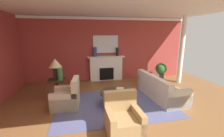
% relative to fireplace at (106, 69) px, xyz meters
% --- Properties ---
extents(ground_plane, '(9.86, 9.86, 0.00)m').
position_rel_fireplace_xyz_m(ground_plane, '(-0.04, -2.82, -0.58)').
color(ground_plane, brown).
extents(wall_fireplace, '(8.19, 0.12, 3.08)m').
position_rel_fireplace_xyz_m(wall_fireplace, '(-0.04, 0.21, 0.96)').
color(wall_fireplace, '#9E3833').
rests_on(wall_fireplace, ground_plane).
extents(ceiling_panel, '(8.19, 6.53, 0.06)m').
position_rel_fireplace_xyz_m(ceiling_panel, '(-0.04, -2.52, 2.53)').
color(ceiling_panel, white).
extents(crown_moulding, '(8.19, 0.08, 0.12)m').
position_rel_fireplace_xyz_m(crown_moulding, '(-0.04, 0.13, 2.42)').
color(crown_moulding, white).
extents(area_rug, '(3.75, 2.50, 0.01)m').
position_rel_fireplace_xyz_m(area_rug, '(-0.16, -2.76, -0.57)').
color(area_rug, '#4C517A').
rests_on(area_rug, ground_plane).
extents(fireplace, '(1.80, 0.35, 1.22)m').
position_rel_fireplace_xyz_m(fireplace, '(0.00, 0.00, 0.00)').
color(fireplace, white).
rests_on(fireplace, ground_plane).
extents(mantel_mirror, '(1.22, 0.04, 0.84)m').
position_rel_fireplace_xyz_m(mantel_mirror, '(0.00, 0.12, 1.21)').
color(mantel_mirror, silver).
extents(sofa, '(1.03, 2.15, 0.85)m').
position_rel_fireplace_xyz_m(sofa, '(1.57, -2.49, -0.28)').
color(sofa, beige).
rests_on(sofa, ground_plane).
extents(armchair_near_window, '(0.87, 0.87, 0.95)m').
position_rel_fireplace_xyz_m(armchair_near_window, '(-1.68, -2.63, -0.27)').
color(armchair_near_window, '#C1B293').
rests_on(armchair_near_window, ground_plane).
extents(armchair_facing_fireplace, '(0.82, 0.82, 0.95)m').
position_rel_fireplace_xyz_m(armchair_facing_fireplace, '(-0.29, -4.21, -0.27)').
color(armchair_facing_fireplace, '#9E7A4C').
rests_on(armchair_facing_fireplace, ground_plane).
extents(coffee_table, '(1.00, 1.00, 0.45)m').
position_rel_fireplace_xyz_m(coffee_table, '(-0.16, -2.76, -0.24)').
color(coffee_table, '#2D2319').
rests_on(coffee_table, ground_plane).
extents(side_table, '(0.56, 0.56, 0.70)m').
position_rel_fireplace_xyz_m(side_table, '(-2.09, -1.80, -0.18)').
color(side_table, '#2D2319').
rests_on(side_table, ground_plane).
extents(table_lamp, '(0.44, 0.44, 0.75)m').
position_rel_fireplace_xyz_m(table_lamp, '(-2.09, -1.80, 0.65)').
color(table_lamp, black).
rests_on(table_lamp, side_table).
extents(vase_mantel_right, '(0.14, 0.14, 0.41)m').
position_rel_fireplace_xyz_m(vase_mantel_right, '(0.55, -0.05, 0.85)').
color(vase_mantel_right, black).
rests_on(vase_mantel_right, fireplace).
extents(vase_mantel_left, '(0.18, 0.18, 0.45)m').
position_rel_fireplace_xyz_m(vase_mantel_left, '(-0.55, -0.05, 0.87)').
color(vase_mantel_left, navy).
rests_on(vase_mantel_left, fireplace).
extents(vase_on_side_table, '(0.18, 0.18, 0.45)m').
position_rel_fireplace_xyz_m(vase_on_side_table, '(-1.94, -1.92, 0.35)').
color(vase_on_side_table, '#33703D').
rests_on(vase_on_side_table, side_table).
extents(book_red_cover, '(0.22, 0.19, 0.04)m').
position_rel_fireplace_xyz_m(book_red_cover, '(-0.18, -2.84, -0.10)').
color(book_red_cover, tan).
rests_on(book_red_cover, coffee_table).
extents(book_art_folio, '(0.28, 0.25, 0.06)m').
position_rel_fireplace_xyz_m(book_art_folio, '(0.01, -2.73, -0.05)').
color(book_art_folio, tan).
rests_on(book_art_folio, coffee_table).
extents(potted_plant, '(0.56, 0.56, 0.83)m').
position_rel_fireplace_xyz_m(potted_plant, '(2.77, -0.40, -0.08)').
color(potted_plant, '#333333').
rests_on(potted_plant, ground_plane).
extents(column_white, '(0.20, 0.20, 3.08)m').
position_rel_fireplace_xyz_m(column_white, '(3.37, -1.06, 0.96)').
color(column_white, white).
rests_on(column_white, ground_plane).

